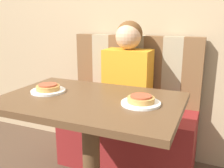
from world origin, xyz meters
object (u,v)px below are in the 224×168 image
at_px(plate_left, 48,91).
at_px(plate_right, 141,103).
at_px(person, 128,67).
at_px(pizza_left, 48,87).
at_px(pizza_right, 141,99).

distance_m(plate_left, plate_right, 0.56).
distance_m(person, plate_left, 0.67).
relative_size(pizza_left, pizza_right, 1.00).
height_order(plate_right, pizza_right, pizza_right).
bearing_deg(pizza_right, pizza_left, 180.00).
relative_size(plate_right, pizza_right, 1.47).
bearing_deg(plate_left, person, 65.13).
height_order(person, pizza_right, person).
xyz_separation_m(pizza_left, pizza_right, (0.56, 0.00, 0.00)).
bearing_deg(pizza_right, plate_left, 180.00).
distance_m(person, pizza_right, 0.67).
xyz_separation_m(plate_left, pizza_right, (0.56, 0.00, 0.02)).
xyz_separation_m(person, pizza_right, (0.28, -0.61, -0.03)).
bearing_deg(plate_left, pizza_left, 0.00).
height_order(person, plate_left, person).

